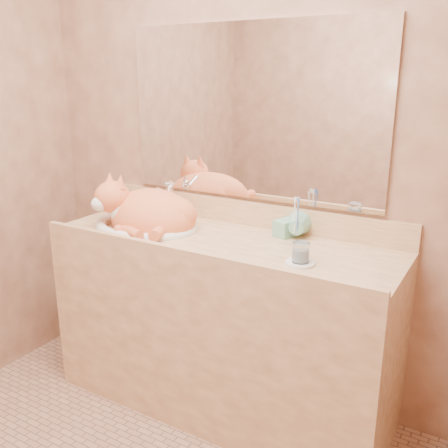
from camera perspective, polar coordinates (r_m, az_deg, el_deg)
The scene contains 12 objects.
wall_back at distance 2.38m, azimuth 3.06°, elevation 9.22°, with size 2.40×0.02×2.50m, color brown.
vanity_counter at distance 2.41m, azimuth -0.34°, elevation -11.41°, with size 1.60×0.55×0.85m, color #A37449, non-canonical shape.
mirror at distance 2.36m, azimuth 2.98°, elevation 12.56°, with size 1.30×0.02×0.80m, color white.
sink_basin at distance 2.43m, azimuth -8.97°, elevation 1.50°, with size 0.52×0.43×0.16m, color white, non-canonical shape.
faucet at distance 2.58m, azimuth -6.19°, elevation 2.71°, with size 0.05×0.13×0.18m, color white, non-canonical shape.
cat at distance 2.42m, azimuth -8.93°, elevation 1.57°, with size 0.48×0.39×0.26m, color #DD6033, non-canonical shape.
soap_dispenser at distance 2.24m, azimuth 6.25°, elevation 0.45°, with size 0.08×0.08×0.17m, color #73B897.
toothbrush_cup at distance 2.23m, azimuth 8.20°, elevation -0.61°, with size 0.11×0.11×0.10m, color #73B897.
toothbrushes at distance 2.21m, azimuth 8.27°, elevation 1.05°, with size 0.03×0.03×0.20m, color white, non-canonical shape.
saucer at distance 1.97m, azimuth 8.71°, elevation -4.42°, with size 0.12×0.12×0.01m, color white.
water_glass at distance 1.95m, azimuth 8.76°, elevation -3.21°, with size 0.07×0.07×0.08m, color silver.
lotion_bottle at distance 2.63m, azimuth -9.81°, elevation 2.23°, with size 0.05×0.05×0.12m, color white.
Camera 1 is at (1.09, -1.10, 1.56)m, focal length 40.00 mm.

